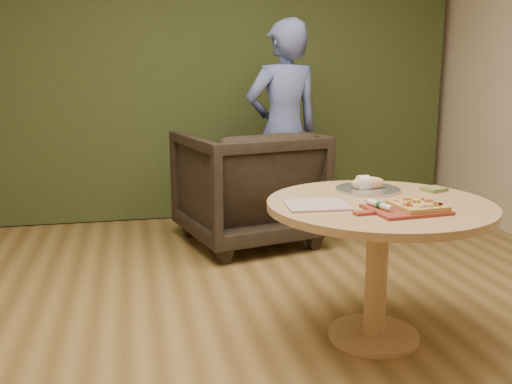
{
  "coord_description": "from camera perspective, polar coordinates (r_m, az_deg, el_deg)",
  "views": [
    {
      "loc": [
        -0.7,
        -2.54,
        1.41
      ],
      "look_at": [
        -0.09,
        0.25,
        0.8
      ],
      "focal_mm": 40.0,
      "sensor_mm": 36.0,
      "label": 1
    }
  ],
  "objects": [
    {
      "name": "room_shell",
      "position": [
        2.63,
        3.18,
        11.91
      ],
      "size": [
        5.04,
        6.04,
        2.84
      ],
      "color": "olive",
      "rests_on": "ground"
    },
    {
      "name": "curtain",
      "position": [
        5.48,
        -5.15,
        12.05
      ],
      "size": [
        4.8,
        0.14,
        2.78
      ],
      "primitive_type": "cube",
      "color": "#2B3618",
      "rests_on": "ground"
    },
    {
      "name": "pedestal_table",
      "position": [
        3.01,
        12.15,
        -3.58
      ],
      "size": [
        1.15,
        1.15,
        0.75
      ],
      "rotation": [
        0.0,
        0.0,
        -0.19
      ],
      "color": "tan",
      "rests_on": "ground"
    },
    {
      "name": "pizza_paddle",
      "position": [
        2.8,
        14.58,
        -1.73
      ],
      "size": [
        0.46,
        0.31,
        0.01
      ],
      "rotation": [
        0.0,
        0.0,
        0.09
      ],
      "color": "maroon",
      "rests_on": "pedestal_table"
    },
    {
      "name": "flatbread_pizza",
      "position": [
        2.82,
        15.9,
        -1.31
      ],
      "size": [
        0.24,
        0.24,
        0.04
      ],
      "rotation": [
        0.0,
        0.0,
        0.09
      ],
      "color": "tan",
      "rests_on": "pizza_paddle"
    },
    {
      "name": "cutlery_roll",
      "position": [
        2.77,
        12.29,
        -1.29
      ],
      "size": [
        0.07,
        0.2,
        0.03
      ],
      "rotation": [
        0.0,
        0.0,
        0.24
      ],
      "color": "silver",
      "rests_on": "pizza_paddle"
    },
    {
      "name": "newspaper",
      "position": [
        2.83,
        6.07,
        -1.31
      ],
      "size": [
        0.32,
        0.27,
        0.01
      ],
      "primitive_type": "cube",
      "rotation": [
        0.0,
        0.0,
        -0.07
      ],
      "color": "silver",
      "rests_on": "pedestal_table"
    },
    {
      "name": "serving_tray",
      "position": [
        3.22,
        11.12,
        0.25
      ],
      "size": [
        0.36,
        0.36,
        0.02
      ],
      "color": "silver",
      "rests_on": "pedestal_table"
    },
    {
      "name": "bread_roll",
      "position": [
        3.21,
        11.0,
        0.88
      ],
      "size": [
        0.19,
        0.09,
        0.09
      ],
      "color": "#E5BC8C",
      "rests_on": "serving_tray"
    },
    {
      "name": "green_packet",
      "position": [
        3.31,
        17.38,
        0.27
      ],
      "size": [
        0.15,
        0.13,
        0.02
      ],
      "primitive_type": "cube",
      "rotation": [
        0.0,
        0.0,
        0.32
      ],
      "color": "#505E2A",
      "rests_on": "pedestal_table"
    },
    {
      "name": "armchair",
      "position": [
        4.65,
        -0.82,
        1.11
      ],
      "size": [
        1.2,
        1.15,
        1.03
      ],
      "primitive_type": "imported",
      "rotation": [
        0.0,
        0.0,
        3.38
      ],
      "color": "black",
      "rests_on": "ground"
    },
    {
      "name": "person_standing",
      "position": [
        4.78,
        2.77,
        6.11
      ],
      "size": [
        0.73,
        0.54,
        1.81
      ],
      "primitive_type": "imported",
      "rotation": [
        0.0,
        0.0,
        3.32
      ],
      "color": "#505D97",
      "rests_on": "ground"
    }
  ]
}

